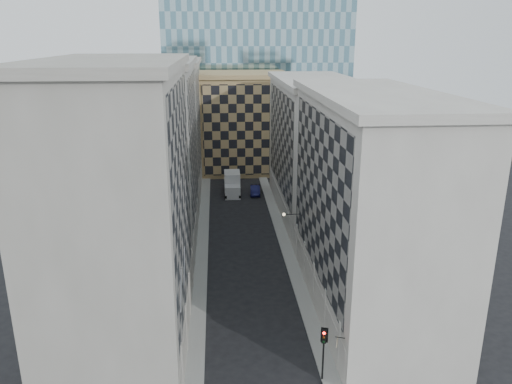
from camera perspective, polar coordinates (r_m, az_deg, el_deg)
sidewalk_west at (r=63.40m, az=-6.16°, el=-6.16°), size 1.50×100.00×0.15m
sidewalk_east at (r=63.91m, az=3.34°, el=-5.89°), size 1.50×100.00×0.15m
bldg_left_a at (r=42.12m, az=-14.98°, el=-1.88°), size 10.80×22.80×23.70m
bldg_left_b at (r=63.19m, az=-11.55°, el=4.26°), size 10.80×22.80×22.70m
bldg_left_c at (r=84.74m, az=-9.83°, el=7.30°), size 10.80×22.80×21.70m
bldg_right_a at (r=47.74m, az=12.70°, el=-1.33°), size 10.80×26.80×20.70m
bldg_right_b at (r=73.15m, az=6.60°, el=5.08°), size 10.80×28.80×19.70m
tan_block at (r=97.46m, az=-1.50°, el=8.01°), size 16.80×14.80×18.80m
church_tower at (r=110.19m, az=-3.09°, el=18.22°), size 7.20×7.20×51.50m
flagpoles_left at (r=38.37m, az=-8.39°, el=-9.60°), size 0.10×6.33×2.33m
bracket_lamp at (r=56.01m, az=3.39°, el=-2.57°), size 1.98×0.36×0.36m
traffic_light at (r=39.37m, az=7.75°, el=-16.77°), size 0.53×0.53×4.38m
box_truck at (r=83.43m, az=-2.73°, el=0.82°), size 2.69×6.46×3.53m
dark_car at (r=83.15m, az=-0.10°, el=0.22°), size 1.88×4.66×1.50m
shop_sign at (r=38.75m, az=9.30°, el=-16.49°), size 0.68×0.60×0.69m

